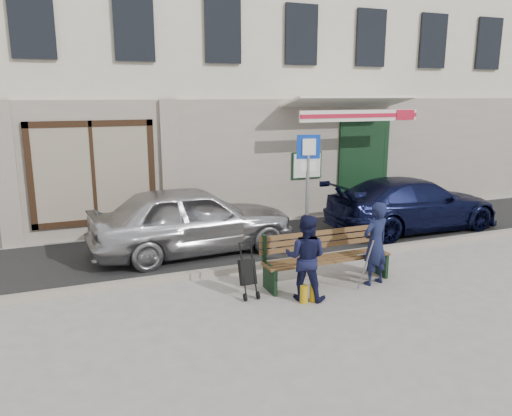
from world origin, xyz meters
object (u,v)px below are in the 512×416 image
parking_sign (308,178)px  woman (306,257)px  man (375,244)px  stroller (248,273)px  car_silver (193,219)px  car_navy (413,204)px  bench (325,258)px

parking_sign → woman: (-0.96, -1.80, -0.98)m
man → stroller: 2.35m
car_silver → woman: size_ratio=3.01×
car_navy → man: man is taller
bench → car_silver: bearing=123.9°
woman → stroller: bearing=10.4°
parking_sign → stroller: 2.61m
parking_sign → stroller: (-1.81, -1.36, -1.29)m
car_navy → bench: 4.53m
man → stroller: man is taller
car_silver → man: bearing=-142.9°
bench → woman: bearing=-141.9°
bench → man: 0.93m
parking_sign → man: size_ratio=1.70×
parking_sign → bench: size_ratio=1.06×
man → stroller: size_ratio=1.63×
car_navy → stroller: size_ratio=4.89×
stroller → woman: bearing=-29.4°
car_silver → parking_sign: parking_sign is taller
bench → stroller: bench is taller
car_navy → stroller: (-5.35, -2.45, -0.25)m
parking_sign → stroller: bearing=-130.8°
parking_sign → woman: 2.27m
car_navy → parking_sign: size_ratio=1.77×
man → car_silver: bearing=-62.3°
woman → car_silver: bearing=-32.9°
man → woman: size_ratio=1.05×
car_silver → bench: 3.13m
bench → stroller: 1.51m
car_silver → parking_sign: bearing=-125.8°
man → stroller: bearing=-20.4°
car_navy → bench: (-3.85, -2.38, -0.20)m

